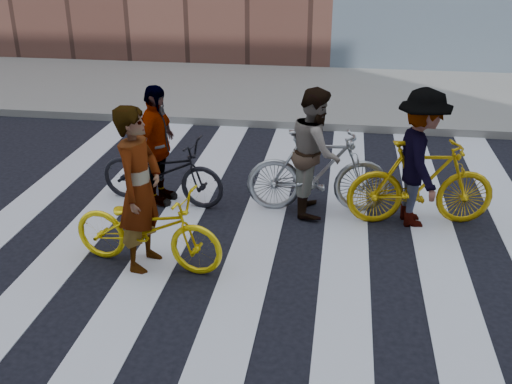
% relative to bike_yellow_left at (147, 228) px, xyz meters
% --- Properties ---
extents(ground, '(100.00, 100.00, 0.00)m').
position_rel_bike_yellow_left_xyz_m(ground, '(1.67, 0.24, -0.47)').
color(ground, black).
rests_on(ground, ground).
extents(sidewalk_far, '(100.00, 5.00, 0.15)m').
position_rel_bike_yellow_left_xyz_m(sidewalk_far, '(1.67, 7.74, -0.40)').
color(sidewalk_far, gray).
rests_on(sidewalk_far, ground).
extents(zebra_crosswalk, '(8.25, 10.00, 0.01)m').
position_rel_bike_yellow_left_xyz_m(zebra_crosswalk, '(1.67, 0.24, -0.46)').
color(zebra_crosswalk, silver).
rests_on(zebra_crosswalk, ground).
extents(bike_yellow_left, '(1.87, 0.89, 0.94)m').
position_rel_bike_yellow_left_xyz_m(bike_yellow_left, '(0.00, 0.00, 0.00)').
color(bike_yellow_left, yellow).
rests_on(bike_yellow_left, ground).
extents(bike_silver_mid, '(1.95, 0.72, 1.15)m').
position_rel_bike_yellow_left_xyz_m(bike_silver_mid, '(1.81, 1.73, 0.10)').
color(bike_silver_mid, '#95999E').
rests_on(bike_silver_mid, ground).
extents(bike_yellow_right, '(1.94, 0.80, 1.13)m').
position_rel_bike_yellow_left_xyz_m(bike_yellow_right, '(3.14, 1.55, 0.10)').
color(bike_yellow_right, '#C89B0B').
rests_on(bike_yellow_right, ground).
extents(bike_dark_rear, '(1.88, 0.88, 0.95)m').
position_rel_bike_yellow_left_xyz_m(bike_dark_rear, '(-0.33, 1.68, 0.00)').
color(bike_dark_rear, black).
rests_on(bike_dark_rear, ground).
extents(rider_left, '(0.55, 0.75, 1.89)m').
position_rel_bike_yellow_left_xyz_m(rider_left, '(-0.05, 0.00, 0.47)').
color(rider_left, slate).
rests_on(rider_left, ground).
extents(rider_mid, '(0.72, 0.89, 1.71)m').
position_rel_bike_yellow_left_xyz_m(rider_mid, '(1.76, 1.73, 0.38)').
color(rider_mid, slate).
rests_on(rider_mid, ground).
extents(rider_right, '(0.82, 1.24, 1.79)m').
position_rel_bike_yellow_left_xyz_m(rider_right, '(3.09, 1.55, 0.42)').
color(rider_right, slate).
rests_on(rider_right, ground).
extents(rider_rear, '(0.54, 1.03, 1.67)m').
position_rel_bike_yellow_left_xyz_m(rider_rear, '(-0.38, 1.68, 0.37)').
color(rider_rear, slate).
rests_on(rider_rear, ground).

